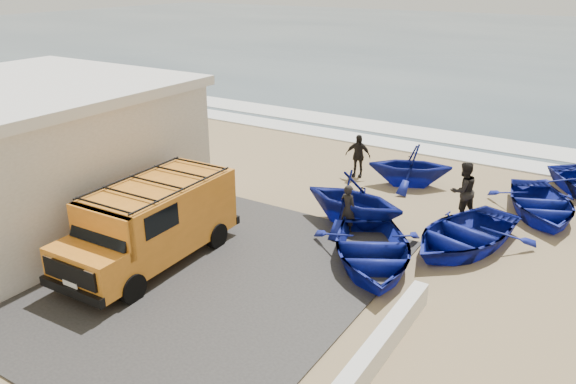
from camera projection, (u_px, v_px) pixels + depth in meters
The scene contains 16 objects.
ground at pixel (252, 251), 16.06m from camera, with size 160.00×160.00×0.00m, color #9C835A.
slab at pixel (151, 261), 15.46m from camera, with size 12.00×10.00×0.05m, color #373533.
ocean at pixel (555, 45), 60.16m from camera, with size 180.00×88.00×0.01m, color #385166.
surf_line at pixel (405, 146), 25.50m from camera, with size 180.00×1.60×0.06m, color white.
surf_wash at pixel (424, 134), 27.47m from camera, with size 180.00×2.20×0.04m, color white.
building at pixel (16, 154), 17.39m from camera, with size 8.40×9.40×4.30m.
parapet at pixel (369, 360), 11.13m from camera, with size 0.35×6.00×0.55m, color silver.
van at pixel (153, 221), 15.06m from camera, with size 2.25×5.33×2.26m.
boat_near_left at pixel (372, 249), 15.16m from camera, with size 3.13×4.38×0.91m, color navy.
boat_near_right at pixel (464, 234), 16.08m from camera, with size 3.06×4.29×0.89m, color navy.
boat_mid_left at pixel (354, 199), 17.37m from camera, with size 2.89×3.34×1.76m, color navy.
boat_mid_right at pixel (541, 204), 18.20m from camera, with size 2.88×4.03×0.84m, color navy.
boat_far_left at pixel (410, 165), 20.66m from camera, with size 2.60×3.02×1.59m, color navy.
fisherman_front at pixel (348, 209), 16.95m from camera, with size 0.56×0.37×1.53m, color black.
fisherman_middle at pixel (463, 191), 17.83m from camera, with size 0.92×0.72×1.90m, color black.
fisherman_back at pixel (358, 156), 21.55m from camera, with size 0.98×0.41×1.68m, color black.
Camera 1 is at (8.47, -11.57, 7.49)m, focal length 35.00 mm.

